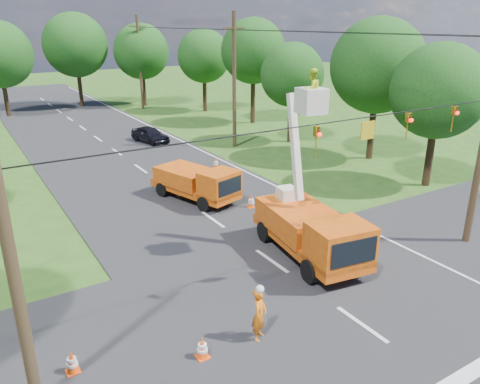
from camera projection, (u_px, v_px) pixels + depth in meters
ground at (141, 169)px, 31.08m from camera, size 140.00×140.00×0.00m
road_main at (141, 169)px, 31.08m from camera, size 12.00×100.00×0.06m
road_cross at (320, 296)px, 16.71m from camera, size 56.00×10.00×0.07m
edge_line at (215, 157)px, 33.86m from camera, size 0.12×90.00×0.02m
bucket_truck at (311, 222)px, 18.98m from camera, size 3.12×6.33×7.62m
second_truck at (197, 182)px, 25.40m from camera, size 3.36×5.62×1.98m
ground_worker at (260, 315)px, 14.20m from camera, size 0.75×0.72×1.74m
distant_car at (150, 135)px, 37.85m from camera, size 2.37×4.04×1.29m
traffic_cone_2 at (276, 225)px, 21.75m from camera, size 0.38×0.38×0.71m
traffic_cone_3 at (251, 201)px, 24.57m from camera, size 0.38×0.38×0.71m
traffic_cone_4 at (202, 348)px, 13.53m from camera, size 0.38×0.38×0.71m
traffic_cone_5 at (72, 362)px, 12.96m from camera, size 0.38×0.38×0.71m
traffic_cone_7 at (216, 163)px, 31.22m from camera, size 0.38×0.38×0.71m
pole_right_mid at (234, 80)px, 35.14m from camera, size 1.80×0.30×10.00m
pole_right_far at (140, 62)px, 51.11m from camera, size 1.80×0.30×10.00m
pole_left at (8, 247)px, 10.47m from camera, size 0.30×0.30×9.00m
signal_span at (381, 127)px, 15.79m from camera, size 18.00×0.29×1.07m
tree_right_a at (439, 91)px, 26.28m from camera, size 5.40×5.40×8.28m
tree_right_b at (378, 66)px, 31.51m from camera, size 6.40×6.40×9.65m
tree_right_c at (292, 75)px, 36.60m from camera, size 5.00×5.00×7.83m
tree_right_d at (253, 51)px, 43.31m from camera, size 6.00×6.00×9.70m
tree_right_e at (204, 56)px, 49.50m from camera, size 5.60×5.60×8.63m
tree_far_b at (75, 45)px, 51.79m from camera, size 7.00×7.00×10.32m
tree_far_c at (141, 52)px, 52.87m from camera, size 6.20×6.20×9.18m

